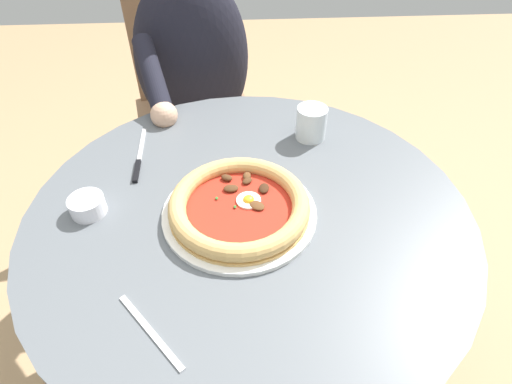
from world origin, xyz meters
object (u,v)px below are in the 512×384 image
dining_table (249,248)px  pizza_on_plate (239,207)px  steak_knife (139,162)px  diner_person (198,113)px  water_glass (311,125)px  cafe_chair_diner (191,90)px  ramekin_capers (87,205)px  fork_utensil (150,331)px

dining_table → pizza_on_plate: pizza_on_plate is taller
steak_knife → diner_person: (0.50, -0.10, -0.18)m
water_glass → cafe_chair_diner: size_ratio=0.09×
steak_knife → water_glass: bearing=-79.2°
dining_table → pizza_on_plate: bearing=130.0°
dining_table → steak_knife: bearing=56.2°
ramekin_capers → fork_utensil: size_ratio=0.51×
diner_person → cafe_chair_diner: diner_person is taller
cafe_chair_diner → fork_utensil: bearing=-179.5°
cafe_chair_diner → ramekin_capers: bearing=169.7°
dining_table → steak_knife: size_ratio=4.33×
pizza_on_plate → fork_utensil: size_ratio=2.25×
pizza_on_plate → dining_table: bearing=-50.0°
dining_table → diner_person: (0.66, 0.15, -0.05)m
fork_utensil → cafe_chair_diner: cafe_chair_diner is taller
pizza_on_plate → diner_person: bearing=10.6°
steak_knife → diner_person: size_ratio=0.18×
dining_table → water_glass: size_ratio=11.21×
cafe_chair_diner → water_glass: bearing=-148.9°
ramekin_capers → fork_utensil: 0.31m
dining_table → water_glass: 0.33m
pizza_on_plate → cafe_chair_diner: bearing=10.8°
pizza_on_plate → cafe_chair_diner: 0.86m
ramekin_capers → pizza_on_plate: bearing=-94.8°
pizza_on_plate → ramekin_capers: size_ratio=4.37×
fork_utensil → water_glass: bearing=-33.2°
water_glass → diner_person: bearing=36.5°
dining_table → water_glass: bearing=-34.1°
ramekin_capers → cafe_chair_diner: size_ratio=0.08×
fork_utensil → ramekin_capers: bearing=29.7°
dining_table → fork_utensil: (-0.26, 0.17, 0.13)m
pizza_on_plate → cafe_chair_diner: (0.82, 0.16, -0.19)m
dining_table → diner_person: bearing=12.5°
water_glass → cafe_chair_diner: (0.56, 0.34, -0.20)m
ramekin_capers → cafe_chair_diner: cafe_chair_diner is taller
diner_person → cafe_chair_diner: size_ratio=1.32×
water_glass → steak_knife: (-0.08, 0.41, -0.03)m
water_glass → steak_knife: 0.42m
dining_table → fork_utensil: bearing=147.7°
water_glass → steak_knife: water_glass is taller
water_glass → ramekin_capers: bearing=115.7°
steak_knife → fork_utensil: bearing=-169.4°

